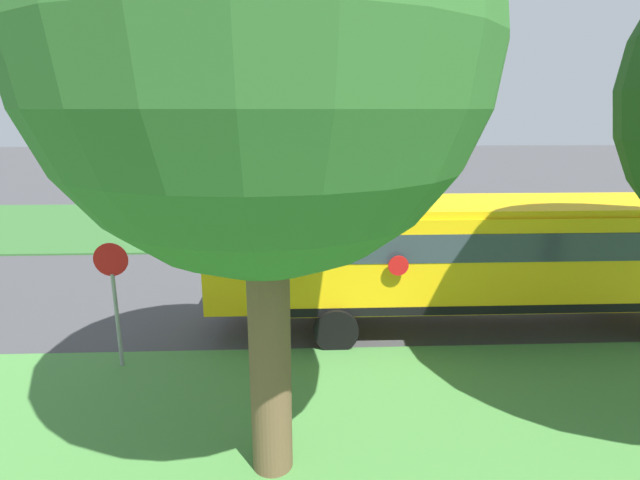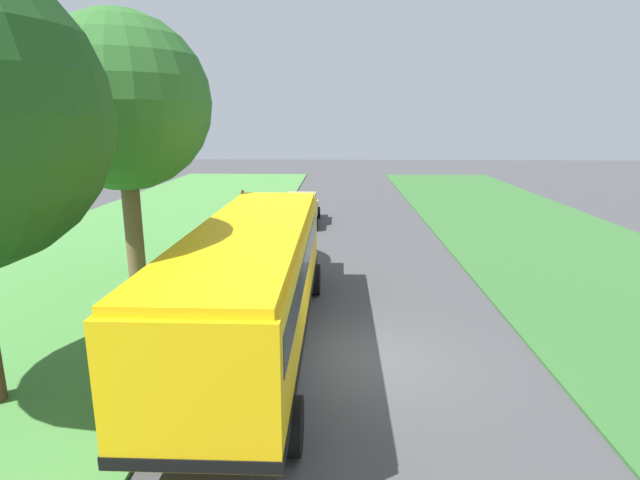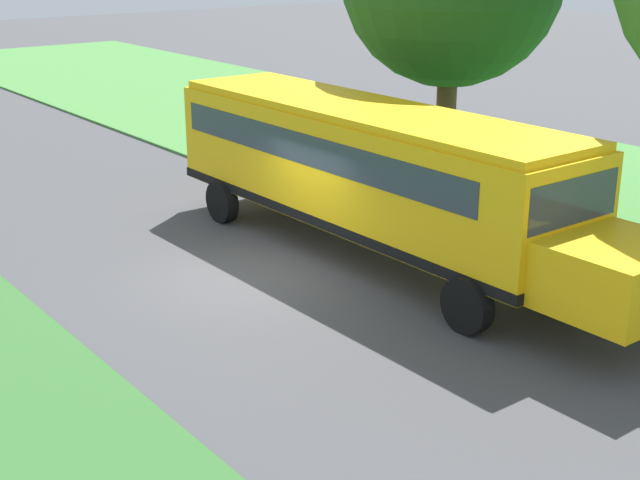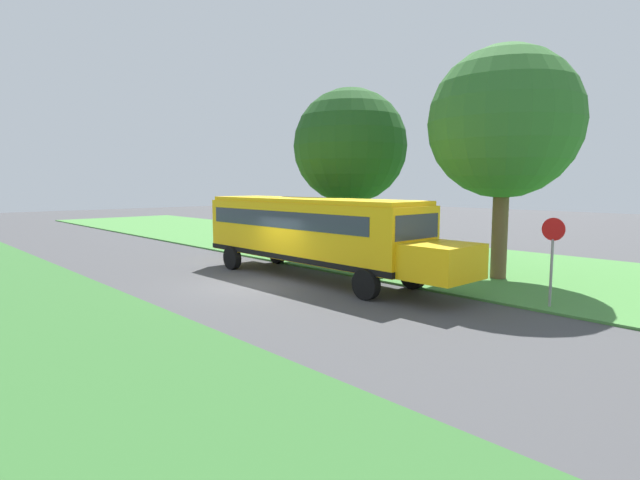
{
  "view_description": "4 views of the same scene",
  "coord_description": "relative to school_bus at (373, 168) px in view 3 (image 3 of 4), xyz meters",
  "views": [
    {
      "loc": [
        -14.21,
        5.2,
        5.29
      ],
      "look_at": [
        0.06,
        4.62,
        1.53
      ],
      "focal_mm": 28.0,
      "sensor_mm": 36.0,
      "label": 1
    },
    {
      "loc": [
        -0.73,
        -10.8,
        5.49
      ],
      "look_at": [
        -1.3,
        4.06,
        1.89
      ],
      "focal_mm": 28.0,
      "sensor_mm": 36.0,
      "label": 2
    },
    {
      "loc": [
        9.06,
        13.93,
        6.45
      ],
      "look_at": [
        -0.15,
        2.02,
        1.29
      ],
      "focal_mm": 50.0,
      "sensor_mm": 36.0,
      "label": 3
    },
    {
      "loc": [
        10.35,
        15.04,
        3.73
      ],
      "look_at": [
        -0.53,
        3.23,
        1.92
      ],
      "focal_mm": 28.0,
      "sensor_mm": 36.0,
      "label": 4
    }
  ],
  "objects": [
    {
      "name": "grass_verge",
      "position": [
        -7.29,
        -0.51,
        -1.88
      ],
      "size": [
        12.0,
        80.0,
        0.08
      ],
      "primitive_type": "cube",
      "color": "#47843D",
      "rests_on": "ground"
    },
    {
      "name": "park_bench",
      "position": [
        -4.05,
        -5.45,
        -1.45
      ],
      "size": [
        1.66,
        0.73,
        0.92
      ],
      "color": "brown",
      "rests_on": "ground"
    },
    {
      "name": "ground_plane",
      "position": [
        2.71,
        -0.51,
        -1.92
      ],
      "size": [
        120.0,
        120.0,
        0.0
      ],
      "primitive_type": "plane",
      "color": "#424244"
    },
    {
      "name": "school_bus",
      "position": [
        0.0,
        0.0,
        0.0
      ],
      "size": [
        2.84,
        12.42,
        3.16
      ],
      "color": "yellow",
      "rests_on": "ground"
    }
  ]
}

